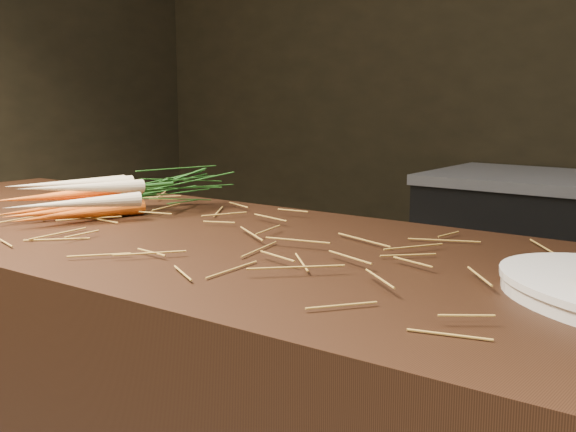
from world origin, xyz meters
name	(u,v)px	position (x,y,z in m)	size (l,w,h in m)	color
straw_bedding	(289,245)	(0.00, 0.30, 0.91)	(1.40, 0.60, 0.02)	olive
root_veg_bunch	(137,191)	(-0.49, 0.40, 0.95)	(0.27, 0.53, 0.09)	#C75220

